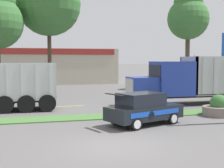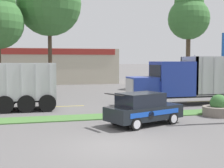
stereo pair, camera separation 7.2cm
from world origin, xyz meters
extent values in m
plane|color=#5B5959|center=(0.00, 0.00, 0.00)|extent=(600.00, 600.00, 0.00)
cube|color=#477538|center=(0.00, 6.22, 0.03)|extent=(120.00, 1.80, 0.06)
cube|color=yellow|center=(-0.57, 11.12, 0.00)|extent=(2.40, 0.14, 0.01)
cube|color=yellow|center=(4.83, 11.12, 0.00)|extent=(2.40, 0.14, 0.01)
cube|color=yellow|center=(10.23, 11.12, 0.00)|extent=(2.40, 0.14, 0.01)
cube|color=silver|center=(-4.62, 10.19, 0.80)|extent=(6.20, 2.57, 0.12)
cube|color=silver|center=(-1.60, 10.19, 1.98)|extent=(0.16, 2.57, 2.35)
cube|color=silver|center=(-4.62, 8.98, 1.98)|extent=(6.20, 0.16, 2.35)
cube|color=silver|center=(-4.62, 11.40, 1.98)|extent=(6.20, 0.16, 2.35)
cube|color=#B2B2B7|center=(-4.62, 8.88, 1.98)|extent=(0.10, 0.04, 2.24)
cube|color=#B2B2B7|center=(-3.73, 8.88, 1.98)|extent=(0.10, 0.04, 2.24)
cube|color=#B2B2B7|center=(-2.85, 8.88, 1.98)|extent=(0.10, 0.04, 2.24)
cube|color=#B2B2B7|center=(-1.96, 8.88, 1.98)|extent=(0.10, 0.04, 2.24)
cylinder|color=black|center=(-2.12, 8.92, 0.56)|extent=(1.13, 0.30, 1.13)
cylinder|color=black|center=(-2.12, 11.46, 0.56)|extent=(1.13, 0.30, 1.13)
cylinder|color=black|center=(-3.43, 8.92, 0.56)|extent=(1.13, 0.30, 1.13)
cylinder|color=black|center=(-3.43, 11.46, 0.56)|extent=(1.13, 0.30, 1.13)
cylinder|color=black|center=(-4.74, 8.92, 0.56)|extent=(1.13, 0.30, 1.13)
cylinder|color=black|center=(-4.74, 11.46, 0.56)|extent=(1.13, 0.30, 1.13)
cube|color=black|center=(9.45, 9.93, 0.65)|extent=(11.31, 1.40, 0.18)
cube|color=#23389E|center=(4.77, 9.93, 1.43)|extent=(1.95, 2.08, 1.38)
cube|color=#B7B7BC|center=(3.77, 9.93, 1.43)|extent=(0.06, 1.78, 1.18)
cube|color=#23389E|center=(7.09, 9.93, 2.00)|extent=(2.69, 2.54, 2.51)
cube|color=black|center=(5.72, 9.93, 2.44)|extent=(0.04, 2.16, 1.13)
cylinder|color=silver|center=(8.53, 9.10, 2.87)|extent=(0.14, 0.14, 1.74)
cube|color=#ADADB2|center=(8.51, 9.93, 2.21)|extent=(0.16, 2.54, 2.83)
cube|color=#ADADB2|center=(11.77, 11.12, 2.21)|extent=(6.67, 0.16, 2.83)
cube|color=#99999E|center=(8.91, 8.64, 2.21)|extent=(0.10, 0.04, 2.68)
cube|color=#99999E|center=(9.86, 8.64, 2.21)|extent=(0.10, 0.04, 2.68)
cylinder|color=black|center=(4.77, 8.68, 0.56)|extent=(1.12, 0.30, 1.12)
cylinder|color=black|center=(4.77, 11.18, 0.56)|extent=(1.12, 0.30, 1.12)
cylinder|color=black|center=(11.90, 11.18, 0.56)|extent=(1.12, 0.30, 1.12)
cube|color=black|center=(2.56, 3.57, 0.65)|extent=(4.39, 3.06, 0.69)
cube|color=black|center=(2.33, 3.49, 1.31)|extent=(2.62, 2.21, 0.63)
cube|color=black|center=(2.33, 3.49, 1.64)|extent=(2.62, 2.21, 0.04)
cube|color=black|center=(0.77, 2.88, 1.68)|extent=(0.68, 1.36, 0.03)
cube|color=blue|center=(2.87, 2.76, 0.72)|extent=(3.02, 1.18, 0.24)
cylinder|color=black|center=(2.59, 2.65, 0.65)|extent=(0.36, 0.14, 0.38)
cylinder|color=black|center=(4.02, 3.26, 0.30)|extent=(0.64, 0.40, 0.60)
cylinder|color=silver|center=(4.06, 3.16, 0.30)|extent=(0.40, 0.16, 0.42)
cylinder|color=black|center=(3.43, 4.79, 0.30)|extent=(0.64, 0.40, 0.60)
cylinder|color=silver|center=(3.39, 4.89, 0.30)|extent=(0.40, 0.16, 0.42)
cylinder|color=black|center=(1.69, 2.36, 0.30)|extent=(0.64, 0.40, 0.60)
cylinder|color=silver|center=(1.73, 2.26, 0.30)|extent=(0.40, 0.16, 0.42)
cylinder|color=black|center=(1.09, 3.89, 0.30)|extent=(0.64, 0.40, 0.60)
cylinder|color=silver|center=(1.06, 3.98, 0.30)|extent=(0.40, 0.16, 0.42)
cylinder|color=slate|center=(7.81, 4.89, 0.28)|extent=(1.91, 1.91, 0.56)
sphere|color=#386B33|center=(7.81, 4.89, 0.77)|extent=(1.05, 1.05, 1.05)
cube|color=#BCB29E|center=(-3.67, 37.64, 2.51)|extent=(25.50, 12.00, 5.02)
cube|color=maroon|center=(-3.67, 31.59, 4.57)|extent=(24.23, 0.10, 0.80)
cylinder|color=#473828|center=(-1.24, 21.00, 3.63)|extent=(0.40, 0.40, 7.26)
sphere|color=#386B33|center=(-1.24, 21.00, 9.04)|extent=(6.47, 6.47, 6.47)
cylinder|color=#473828|center=(14.89, 22.13, 3.45)|extent=(0.51, 0.51, 6.90)
sphere|color=#386B33|center=(14.89, 22.13, 8.24)|extent=(4.87, 4.87, 4.87)
sphere|color=#386B33|center=(14.89, 22.13, 10.19)|extent=(3.41, 3.41, 3.41)
camera|label=1|loc=(-3.09, -11.49, 3.30)|focal=50.00mm
camera|label=2|loc=(-3.02, -11.51, 3.30)|focal=50.00mm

